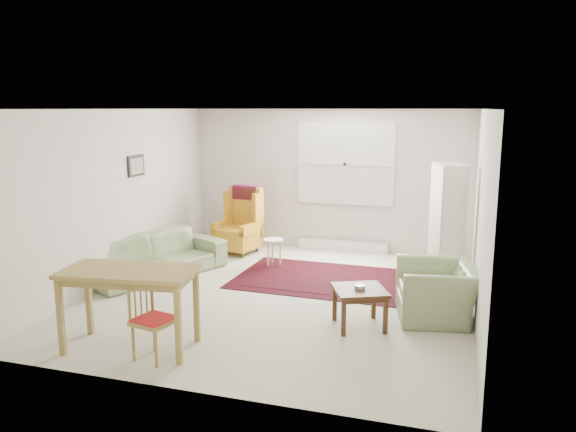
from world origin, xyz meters
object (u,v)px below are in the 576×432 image
(cabinet, at_px, (448,222))
(desk, at_px, (130,309))
(armchair, at_px, (437,286))
(stool, at_px, (274,252))
(sofa, at_px, (156,248))
(desk_chair, at_px, (154,319))
(coffee_table, at_px, (359,308))
(wingback_chair, at_px, (237,221))

(cabinet, bearing_deg, desk, -147.76)
(armchair, height_order, cabinet, cabinet)
(cabinet, bearing_deg, stool, 164.17)
(sofa, height_order, stool, sofa)
(sofa, distance_m, desk_chair, 2.96)
(cabinet, bearing_deg, coffee_table, -128.28)
(armchair, distance_m, desk_chair, 3.35)
(desk_chair, bearing_deg, stool, 11.93)
(armchair, distance_m, wingback_chair, 4.10)
(coffee_table, height_order, desk_chair, desk_chair)
(sofa, distance_m, desk, 2.65)
(wingback_chair, bearing_deg, armchair, -21.01)
(stool, distance_m, desk_chair, 3.66)
(armchair, bearing_deg, desk_chair, -64.02)
(sofa, bearing_deg, desk, -131.19)
(wingback_chair, bearing_deg, sofa, -101.46)
(sofa, height_order, desk, same)
(stool, distance_m, cabinet, 2.77)
(wingback_chair, height_order, coffee_table, wingback_chair)
(sofa, distance_m, stool, 1.88)
(coffee_table, bearing_deg, desk_chair, -141.73)
(sofa, bearing_deg, stool, -29.87)
(desk, bearing_deg, stool, 83.31)
(coffee_table, relative_size, desk, 0.42)
(wingback_chair, xyz_separation_m, cabinet, (3.54, -0.50, 0.28))
(armchair, distance_m, desk, 3.57)
(stool, distance_m, desk, 3.53)
(wingback_chair, xyz_separation_m, stool, (0.85, -0.53, -0.37))
(coffee_table, relative_size, cabinet, 0.33)
(sofa, bearing_deg, wingback_chair, 1.98)
(sofa, height_order, desk_chair, sofa)
(cabinet, bearing_deg, sofa, 178.48)
(cabinet, bearing_deg, armchair, -108.48)
(sofa, xyz_separation_m, desk, (1.10, -2.41, 0.00))
(armchair, distance_m, coffee_table, 1.03)
(coffee_table, bearing_deg, sofa, 161.30)
(coffee_table, xyz_separation_m, stool, (-1.79, 2.21, -0.02))
(coffee_table, bearing_deg, wingback_chair, 133.99)
(armchair, bearing_deg, sofa, -108.60)
(sofa, distance_m, coffee_table, 3.49)
(armchair, distance_m, cabinet, 1.73)
(wingback_chair, bearing_deg, desk, -72.98)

